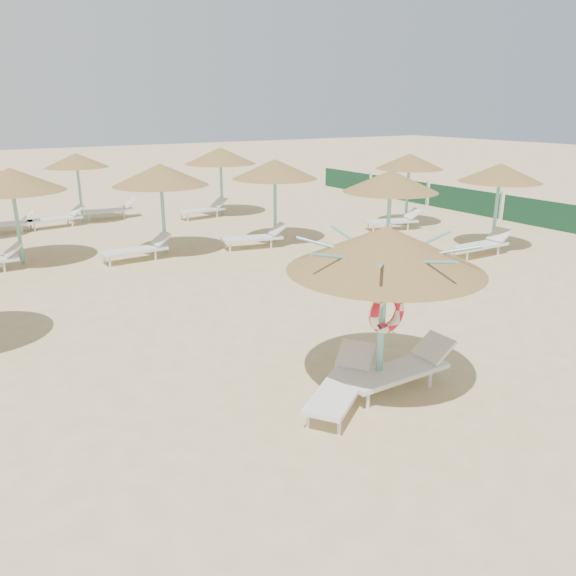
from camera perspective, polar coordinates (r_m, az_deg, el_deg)
ground at (r=9.10m, az=6.26°, el=-10.43°), size 120.00×120.00×0.00m
main_palapa at (r=8.41m, az=9.91°, el=3.87°), size 2.96×2.96×2.65m
lounger_main_a at (r=8.64m, az=5.58°, el=-9.59°), size 1.87×1.54×0.69m
lounger_main_b at (r=9.21m, az=11.53°, el=-7.98°), size 1.96×0.60×0.71m
palapa_field at (r=17.97m, az=-10.75°, el=11.29°), size 19.14×13.69×2.72m
windbreak_fence at (r=25.29m, az=17.40°, el=8.50°), size 0.08×19.84×1.10m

